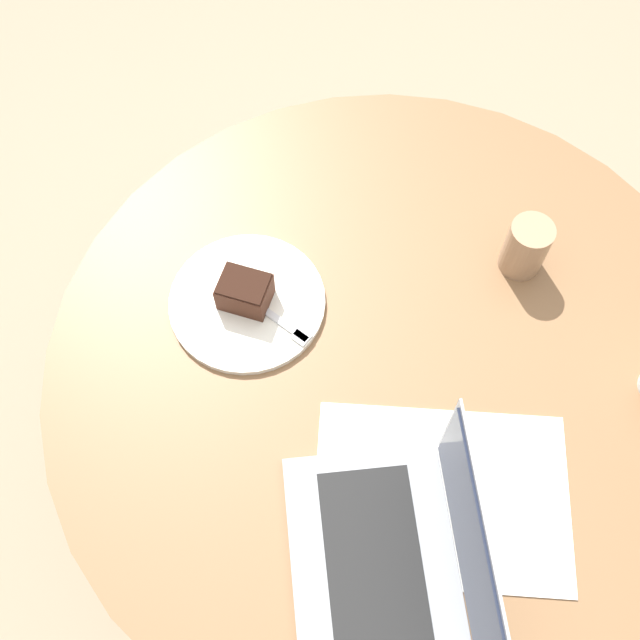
% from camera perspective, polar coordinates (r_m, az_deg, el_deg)
% --- Properties ---
extents(ground_plane, '(12.00, 12.00, 0.00)m').
position_cam_1_polar(ground_plane, '(1.97, 3.72, -12.02)').
color(ground_plane, gray).
extents(dining_table, '(1.17, 1.17, 0.77)m').
position_cam_1_polar(dining_table, '(1.41, 5.13, -5.76)').
color(dining_table, brown).
rests_on(dining_table, ground_plane).
extents(paper_document, '(0.44, 0.36, 0.00)m').
position_cam_1_polar(paper_document, '(1.18, 9.26, -13.06)').
color(paper_document, white).
rests_on(paper_document, dining_table).
extents(plate, '(0.27, 0.27, 0.01)m').
position_cam_1_polar(plate, '(1.29, -5.56, 1.38)').
color(plate, silver).
rests_on(plate, dining_table).
extents(cake_slice, '(0.10, 0.10, 0.06)m').
position_cam_1_polar(cake_slice, '(1.26, -5.76, 2.18)').
color(cake_slice, '#472619').
rests_on(cake_slice, plate).
extents(fork, '(0.13, 0.14, 0.00)m').
position_cam_1_polar(fork, '(1.26, -3.32, 0.09)').
color(fork, silver).
rests_on(fork, plate).
extents(coffee_glass, '(0.07, 0.07, 0.11)m').
position_cam_1_polar(coffee_glass, '(1.33, 15.42, 5.38)').
color(coffee_glass, '#997556').
rests_on(coffee_glass, dining_table).
extents(laptop, '(0.27, 0.34, 0.21)m').
position_cam_1_polar(laptop, '(1.12, 5.75, -17.34)').
color(laptop, gray).
rests_on(laptop, dining_table).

